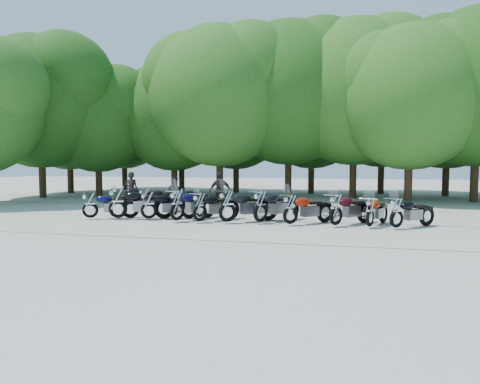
% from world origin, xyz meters
% --- Properties ---
extents(ground, '(90.00, 90.00, 0.00)m').
position_xyz_m(ground, '(0.00, 0.00, 0.00)').
color(ground, '#9A968B').
rests_on(ground, ground).
extents(tree_0, '(7.50, 7.50, 9.21)m').
position_xyz_m(tree_0, '(-15.42, 12.98, 5.45)').
color(tree_0, '#3A2614').
rests_on(tree_0, ground).
extents(tree_1, '(6.97, 6.97, 8.55)m').
position_xyz_m(tree_1, '(-12.04, 11.24, 5.06)').
color(tree_1, '#3A2614').
rests_on(tree_1, ground).
extents(tree_2, '(7.31, 7.31, 8.97)m').
position_xyz_m(tree_2, '(-7.25, 12.84, 5.31)').
color(tree_2, '#3A2614').
rests_on(tree_2, ground).
extents(tree_3, '(8.70, 8.70, 10.67)m').
position_xyz_m(tree_3, '(-3.57, 11.24, 6.32)').
color(tree_3, '#3A2614').
rests_on(tree_3, ground).
extents(tree_4, '(9.13, 9.13, 11.20)m').
position_xyz_m(tree_4, '(0.54, 13.09, 6.64)').
color(tree_4, '#3A2614').
rests_on(tree_4, ground).
extents(tree_5, '(9.04, 9.04, 11.10)m').
position_xyz_m(tree_5, '(4.61, 13.20, 6.57)').
color(tree_5, '#3A2614').
rests_on(tree_5, ground).
extents(tree_6, '(8.00, 8.00, 9.82)m').
position_xyz_m(tree_6, '(7.55, 10.82, 5.81)').
color(tree_6, '#3A2614').
rests_on(tree_6, ground).
extents(tree_7, '(8.79, 8.79, 10.79)m').
position_xyz_m(tree_7, '(11.20, 11.78, 6.39)').
color(tree_7, '#3A2614').
rests_on(tree_7, ground).
extents(tree_9, '(7.59, 7.59, 9.32)m').
position_xyz_m(tree_9, '(-13.53, 17.59, 5.52)').
color(tree_9, '#3A2614').
rests_on(tree_9, ground).
extents(tree_10, '(7.78, 7.78, 9.55)m').
position_xyz_m(tree_10, '(-8.29, 16.97, 5.66)').
color(tree_10, '#3A2614').
rests_on(tree_10, ground).
extents(tree_11, '(7.56, 7.56, 9.28)m').
position_xyz_m(tree_11, '(-3.76, 16.43, 5.49)').
color(tree_11, '#3A2614').
rests_on(tree_11, ground).
extents(tree_12, '(7.88, 7.88, 9.67)m').
position_xyz_m(tree_12, '(1.80, 16.47, 5.72)').
color(tree_12, '#3A2614').
rests_on(tree_12, ground).
extents(tree_13, '(8.31, 8.31, 10.20)m').
position_xyz_m(tree_13, '(6.69, 17.47, 6.04)').
color(tree_13, '#3A2614').
rests_on(tree_13, ground).
extents(tree_14, '(8.02, 8.02, 9.84)m').
position_xyz_m(tree_14, '(10.68, 16.09, 5.83)').
color(tree_14, '#3A2614').
rests_on(tree_14, ground).
extents(tree_17, '(8.31, 8.31, 10.20)m').
position_xyz_m(tree_17, '(-14.68, 9.00, 6.04)').
color(tree_17, '#3A2614').
rests_on(tree_17, ground).
extents(motorcycle_0, '(2.18, 1.61, 1.21)m').
position_xyz_m(motorcycle_0, '(-5.81, 0.34, 0.60)').
color(motorcycle_0, black).
rests_on(motorcycle_0, ground).
extents(motorcycle_1, '(2.59, 1.66, 1.41)m').
position_xyz_m(motorcycle_1, '(-4.69, 0.50, 0.70)').
color(motorcycle_1, black).
rests_on(motorcycle_1, ground).
extents(motorcycle_2, '(2.24, 1.75, 1.25)m').
position_xyz_m(motorcycle_2, '(-3.45, 0.64, 0.63)').
color(motorcycle_2, black).
rests_on(motorcycle_2, ground).
extents(motorcycle_3, '(1.68, 2.51, 1.37)m').
position_xyz_m(motorcycle_3, '(-2.16, 0.34, 0.69)').
color(motorcycle_3, black).
rests_on(motorcycle_3, ground).
extents(motorcycle_4, '(1.81, 2.25, 1.27)m').
position_xyz_m(motorcycle_4, '(-1.27, 0.39, 0.64)').
color(motorcycle_4, black).
rests_on(motorcycle_4, ground).
extents(motorcycle_5, '(2.35, 2.20, 1.40)m').
position_xyz_m(motorcycle_5, '(-0.22, 0.42, 0.70)').
color(motorcycle_5, black).
rests_on(motorcycle_5, ground).
extents(motorcycle_6, '(1.98, 2.41, 1.37)m').
position_xyz_m(motorcycle_6, '(0.96, 0.67, 0.68)').
color(motorcycle_6, black).
rests_on(motorcycle_6, ground).
extents(motorcycle_7, '(2.09, 2.02, 1.26)m').
position_xyz_m(motorcycle_7, '(2.09, 0.43, 0.63)').
color(motorcycle_7, maroon).
rests_on(motorcycle_7, ground).
extents(motorcycle_8, '(1.97, 2.26, 1.31)m').
position_xyz_m(motorcycle_8, '(3.67, 0.48, 0.65)').
color(motorcycle_8, black).
rests_on(motorcycle_8, ground).
extents(motorcycle_9, '(1.39, 2.20, 1.19)m').
position_xyz_m(motorcycle_9, '(4.81, 0.46, 0.60)').
color(motorcycle_9, '#951B05').
rests_on(motorcycle_9, ground).
extents(motorcycle_10, '(2.02, 1.92, 1.21)m').
position_xyz_m(motorcycle_10, '(5.66, 0.39, 0.61)').
color(motorcycle_10, black).
rests_on(motorcycle_10, ground).
extents(motorcycle_11, '(2.33, 2.04, 1.35)m').
position_xyz_m(motorcycle_11, '(-6.00, 3.05, 0.67)').
color(motorcycle_11, black).
rests_on(motorcycle_11, ground).
extents(motorcycle_12, '(2.01, 2.04, 1.24)m').
position_xyz_m(motorcycle_12, '(-4.76, 3.10, 0.62)').
color(motorcycle_12, black).
rests_on(motorcycle_12, ground).
extents(motorcycle_13, '(2.13, 1.82, 1.22)m').
position_xyz_m(motorcycle_13, '(-3.25, 3.36, 0.61)').
color(motorcycle_13, black).
rests_on(motorcycle_13, ground).
extents(rider_0, '(0.69, 0.48, 1.81)m').
position_xyz_m(rider_0, '(-5.99, 4.14, 0.90)').
color(rider_0, black).
rests_on(rider_0, ground).
extents(rider_1, '(0.94, 0.85, 1.58)m').
position_xyz_m(rider_1, '(-3.69, 3.90, 0.79)').
color(rider_1, black).
rests_on(rider_1, ground).
extents(rider_2, '(1.10, 0.54, 1.81)m').
position_xyz_m(rider_2, '(-1.62, 4.47, 0.91)').
color(rider_2, black).
rests_on(rider_2, ground).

